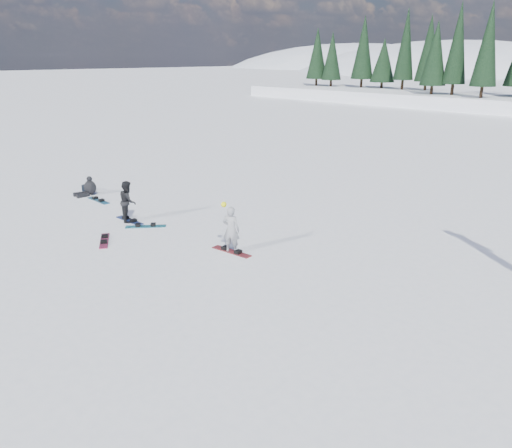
{
  "coord_description": "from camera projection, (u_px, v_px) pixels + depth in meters",
  "views": [
    {
      "loc": [
        13.69,
        -8.2,
        6.11
      ],
      "look_at": [
        3.15,
        2.1,
        1.1
      ],
      "focal_mm": 35.0,
      "sensor_mm": 36.0,
      "label": 1
    }
  ],
  "objects": [
    {
      "name": "snowboarder_woman",
      "position": [
        231.0,
        229.0,
        16.03
      ],
      "size": [
        0.67,
        0.59,
        1.69
      ],
      "rotation": [
        0.0,
        0.0,
        3.62
      ],
      "color": "#A8A7AD",
      "rests_on": "ground"
    },
    {
      "name": "snowboard_woman",
      "position": [
        232.0,
        252.0,
        16.28
      ],
      "size": [
        1.52,
        0.46,
        0.03
      ],
      "primitive_type": "cube",
      "rotation": [
        0.0,
        0.0,
        0.12
      ],
      "color": "maroon",
      "rests_on": "ground"
    },
    {
      "name": "gear_bag",
      "position": [
        88.0,
        188.0,
        23.56
      ],
      "size": [
        0.53,
        0.45,
        0.3
      ],
      "primitive_type": "cube",
      "rotation": [
        0.0,
        0.0,
        0.39
      ],
      "color": "black",
      "rests_on": "ground"
    },
    {
      "name": "snowboard_loose_a",
      "position": [
        146.0,
        226.0,
        18.66
      ],
      "size": [
        1.16,
        1.34,
        0.03
      ],
      "primitive_type": "cube",
      "rotation": [
        0.0,
        0.0,
        0.89
      ],
      "color": "teal",
      "rests_on": "ground"
    },
    {
      "name": "seated_rider",
      "position": [
        89.0,
        188.0,
        22.86
      ],
      "size": [
        0.66,
        1.04,
        0.86
      ],
      "rotation": [
        0.0,
        0.0,
        -0.09
      ],
      "color": "black",
      "rests_on": "ground"
    },
    {
      "name": "snowboard_man",
      "position": [
        130.0,
        220.0,
        19.35
      ],
      "size": [
        1.51,
        0.33,
        0.03
      ],
      "primitive_type": "cube",
      "rotation": [
        0.0,
        0.0,
        0.04
      ],
      "color": "navy",
      "rests_on": "ground"
    },
    {
      "name": "snowboard_loose_b",
      "position": [
        104.0,
        241.0,
        17.24
      ],
      "size": [
        1.43,
        1.02,
        0.03
      ],
      "primitive_type": "cube",
      "rotation": [
        0.0,
        0.0,
        -0.55
      ],
      "color": "#9A214A",
      "rests_on": "ground"
    },
    {
      "name": "snowboarder_man",
      "position": [
        128.0,
        201.0,
        19.1
      ],
      "size": [
        0.97,
        0.93,
        1.58
      ],
      "primitive_type": "imported",
      "rotation": [
        0.0,
        0.0,
        2.54
      ],
      "color": "black",
      "rests_on": "ground"
    },
    {
      "name": "ground",
      "position": [
        146.0,
        248.0,
        16.67
      ],
      "size": [
        420.0,
        420.0,
        0.0
      ],
      "primitive_type": "plane",
      "color": "white",
      "rests_on": "ground"
    },
    {
      "name": "snowboard_loose_c",
      "position": [
        98.0,
        200.0,
        22.01
      ],
      "size": [
        1.5,
        0.3,
        0.03
      ],
      "primitive_type": "cube",
      "rotation": [
        0.0,
        0.0,
        0.02
      ],
      "color": "#19628C",
      "rests_on": "ground"
    }
  ]
}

